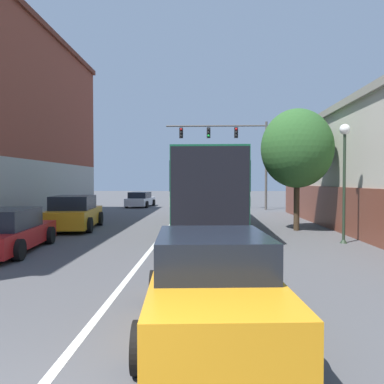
# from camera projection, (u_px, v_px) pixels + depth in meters

# --- Properties ---
(lane_center_line) EXTENTS (0.14, 42.50, 0.01)m
(lane_center_line) POSITION_uv_depth(u_px,v_px,m) (168.00, 228.00, 17.54)
(lane_center_line) COLOR silver
(lane_center_line) RESTS_ON ground_plane
(bus) EXTENTS (3.02, 11.87, 3.35)m
(bus) POSITION_uv_depth(u_px,v_px,m) (210.00, 188.00, 17.59)
(bus) COLOR #145133
(bus) RESTS_ON ground_plane
(hatchback_foreground) EXTENTS (2.25, 4.00, 1.39)m
(hatchback_foreground) POSITION_uv_depth(u_px,v_px,m) (213.00, 284.00, 5.54)
(hatchback_foreground) COLOR orange
(hatchback_foreground) RESTS_ON ground_plane
(parked_car_left_near) EXTENTS (2.13, 4.57, 1.26)m
(parked_car_left_near) POSITION_uv_depth(u_px,v_px,m) (140.00, 200.00, 31.94)
(parked_car_left_near) COLOR silver
(parked_car_left_near) RESTS_ON ground_plane
(parked_car_left_mid) EXTENTS (2.42, 4.55, 1.53)m
(parked_car_left_mid) POSITION_uv_depth(u_px,v_px,m) (74.00, 213.00, 16.98)
(parked_car_left_mid) COLOR orange
(parked_car_left_mid) RESTS_ON ground_plane
(parked_car_left_far) EXTENTS (2.33, 4.66, 1.34)m
(parked_car_left_far) POSITION_uv_depth(u_px,v_px,m) (6.00, 232.00, 11.52)
(parked_car_left_far) COLOR red
(parked_car_left_far) RESTS_ON ground_plane
(traffic_signal_gantry) EXTENTS (7.71, 0.36, 6.70)m
(traffic_signal_gantry) POSITION_uv_depth(u_px,v_px,m) (233.00, 145.00, 28.48)
(traffic_signal_gantry) COLOR #514C47
(traffic_signal_gantry) RESTS_ON ground_plane
(street_lamp) EXTENTS (0.37, 0.37, 4.19)m
(street_lamp) POSITION_uv_depth(u_px,v_px,m) (344.00, 166.00, 13.11)
(street_lamp) COLOR #233323
(street_lamp) RESTS_ON ground_plane
(street_tree_near) EXTENTS (3.17, 2.85, 5.38)m
(street_tree_near) POSITION_uv_depth(u_px,v_px,m) (297.00, 149.00, 16.49)
(street_tree_near) COLOR #3D2D1E
(street_tree_near) RESTS_ON ground_plane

